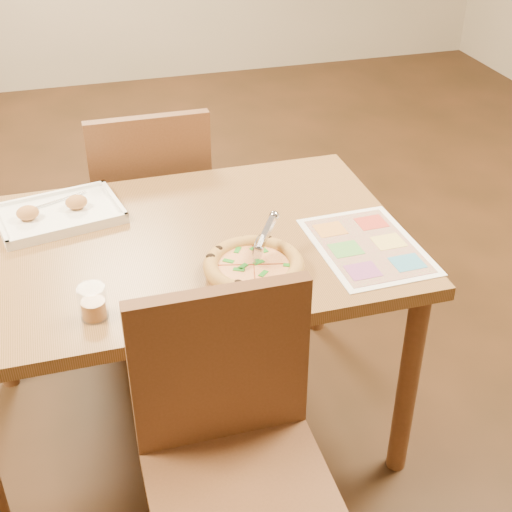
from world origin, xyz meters
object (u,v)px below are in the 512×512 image
object	(u,v)px
pizza	(254,266)
pizza_cutter	(264,237)
chair_near	(231,430)
menu	(367,246)
appetizer_tray	(58,214)
dining_table	(180,266)
chair_far	(150,194)
glass_tumbler	(93,304)
plate	(256,270)

from	to	relation	value
pizza	pizza_cutter	xyz separation A→B (m)	(0.04, 0.04, 0.06)
chair_near	menu	bearing A→B (deg)	39.91
pizza	appetizer_tray	bearing A→B (deg)	137.33
dining_table	appetizer_tray	size ratio (longest dim) A/B	3.27
chair_far	pizza_cutter	distance (m)	0.84
chair_far	appetizer_tray	distance (m)	0.52
dining_table	appetizer_tray	bearing A→B (deg)	144.80
chair_near	dining_table	bearing A→B (deg)	90.00
dining_table	chair_far	bearing A→B (deg)	90.00
glass_tumbler	chair_far	bearing A→B (deg)	73.59
chair_far	plate	bearing A→B (deg)	101.90
pizza_cutter	menu	world-z (taller)	pizza_cutter
plate	chair_near	bearing A→B (deg)	-113.60
appetizer_tray	plate	bearing A→B (deg)	-41.57
chair_far	plate	world-z (taller)	chair_far
pizza_cutter	appetizer_tray	world-z (taller)	pizza_cutter
appetizer_tray	glass_tumbler	bearing A→B (deg)	-83.45
chair_near	pizza_cutter	world-z (taller)	chair_near
pizza	pizza_cutter	bearing A→B (deg)	45.70
pizza	dining_table	bearing A→B (deg)	126.51
glass_tumbler	menu	xyz separation A→B (m)	(0.77, 0.11, -0.04)
pizza	glass_tumbler	size ratio (longest dim) A/B	3.09
plate	appetizer_tray	world-z (taller)	appetizer_tray
appetizer_tray	menu	distance (m)	0.92
appetizer_tray	glass_tumbler	distance (m)	0.52
chair_far	menu	bearing A→B (deg)	123.15
appetizer_tray	pizza	bearing A→B (deg)	-42.67
plate	glass_tumbler	distance (m)	0.44
chair_near	chair_far	bearing A→B (deg)	90.00
dining_table	plate	distance (m)	0.29
chair_far	pizza	size ratio (longest dim) A/B	1.74
plate	glass_tumbler	world-z (taller)	glass_tumbler
pizza	pizza_cutter	world-z (taller)	pizza_cutter
chair_far	appetizer_tray	world-z (taller)	chair_far
chair_far	menu	xyz separation A→B (m)	(0.51, -0.78, 0.16)
plate	appetizer_tray	bearing A→B (deg)	138.43
menu	pizza	bearing A→B (deg)	-172.92
pizza_cutter	appetizer_tray	size ratio (longest dim) A/B	0.32
chair_near	glass_tumbler	size ratio (longest dim) A/B	5.39
dining_table	appetizer_tray	world-z (taller)	appetizer_tray
dining_table	glass_tumbler	size ratio (longest dim) A/B	14.92
chair_far	glass_tumbler	size ratio (longest dim) A/B	5.39
dining_table	menu	distance (m)	0.55
plate	pizza_cutter	xyz separation A→B (m)	(0.03, 0.03, 0.08)
plate	glass_tumbler	bearing A→B (deg)	-169.56
glass_tumbler	dining_table	bearing A→B (deg)	47.85
pizza_cutter	glass_tumbler	xyz separation A→B (m)	(-0.46, -0.11, -0.05)
pizza	glass_tumbler	xyz separation A→B (m)	(-0.43, -0.07, 0.01)
plate	chair_far	bearing A→B (deg)	101.90
pizza_cutter	menu	bearing A→B (deg)	-51.36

